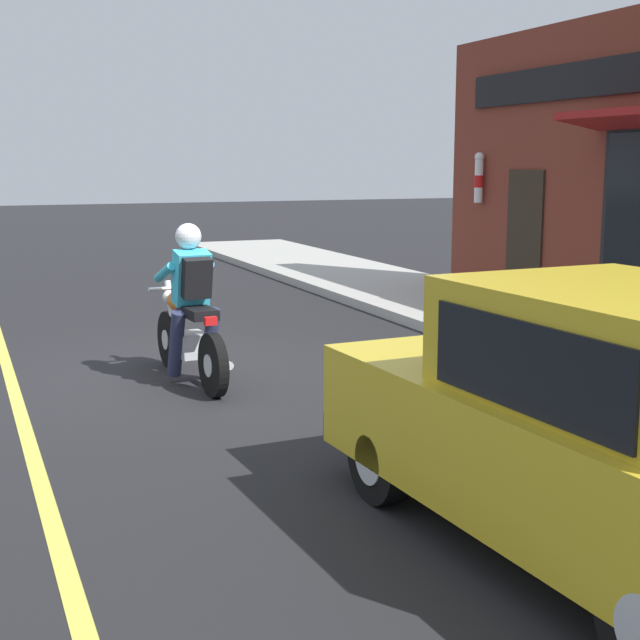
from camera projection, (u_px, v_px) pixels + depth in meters
ground_plane at (195, 377)px, 9.33m from camera, size 80.00×80.00×0.00m
sidewalk_curb at (442, 302)px, 13.82m from camera, size 2.60×22.00×0.14m
motorcycle_with_rider at (190, 316)px, 9.02m from camera, size 0.58×2.02×1.62m
car_hatchback at (605, 428)px, 4.94m from camera, size 1.83×3.86×1.57m
traffic_cone at (516, 291)px, 12.53m from camera, size 0.36×0.36×0.60m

